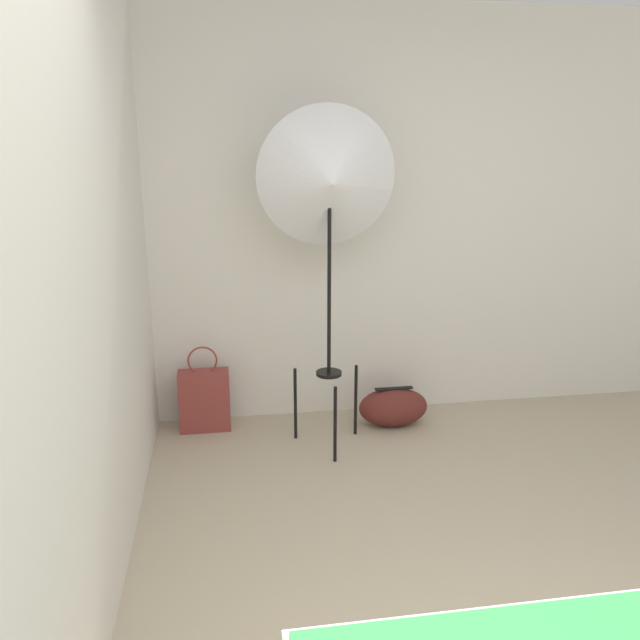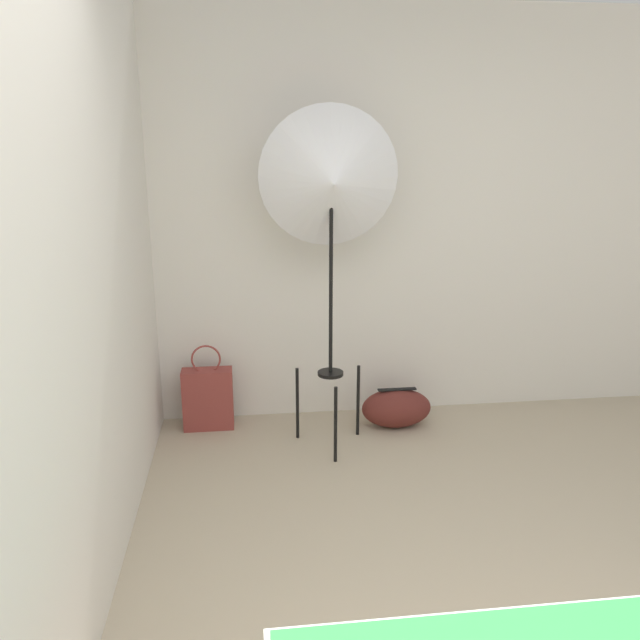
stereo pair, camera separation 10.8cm
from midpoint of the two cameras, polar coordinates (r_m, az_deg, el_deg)
The scene contains 5 objects.
wall_back at distance 4.05m, azimuth 4.55°, elevation 9.05°, with size 8.00×0.05×2.60m.
wall_side_left at distance 2.53m, azimuth -19.38°, elevation 4.23°, with size 0.05×8.00×2.60m.
photo_umbrella at distance 3.48m, azimuth 1.96°, elevation 12.44°, with size 0.79×0.40×1.99m.
tote_bag at distance 4.07m, azimuth -9.46°, elevation -7.06°, with size 0.32×0.13×0.56m.
duffel_bag at distance 4.11m, azimuth 7.75°, elevation -7.98°, with size 0.45×0.25×0.26m.
Camera 2 is at (-0.74, -1.43, 1.76)m, focal length 35.00 mm.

